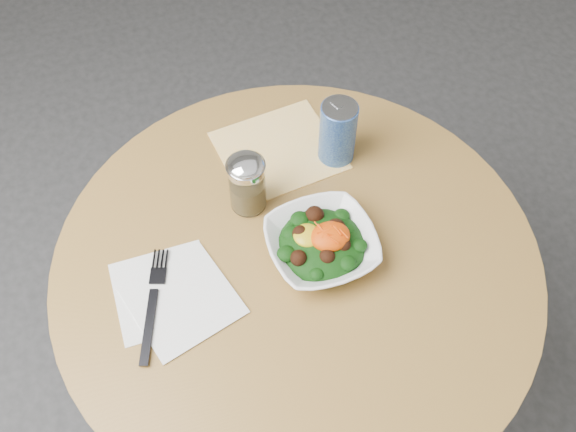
% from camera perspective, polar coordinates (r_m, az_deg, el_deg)
% --- Properties ---
extents(ground, '(6.00, 6.00, 0.00)m').
position_cam_1_polar(ground, '(1.86, 0.53, -15.70)').
color(ground, '#2D2C2F').
rests_on(ground, ground).
extents(table, '(0.90, 0.90, 0.75)m').
position_cam_1_polar(table, '(1.35, 0.70, -7.99)').
color(table, black).
rests_on(table, ground).
extents(cloth_napkin, '(0.25, 0.23, 0.00)m').
position_cam_1_polar(cloth_napkin, '(1.33, -0.85, 5.84)').
color(cloth_napkin, '#FAA20D').
rests_on(cloth_napkin, table).
extents(paper_napkins, '(0.22, 0.22, 0.00)m').
position_cam_1_polar(paper_napkins, '(1.16, -10.15, -7.01)').
color(paper_napkins, white).
rests_on(paper_napkins, table).
extents(salad_bowl, '(0.20, 0.20, 0.07)m').
position_cam_1_polar(salad_bowl, '(1.16, 3.01, -2.48)').
color(salad_bowl, white).
rests_on(salad_bowl, table).
extents(fork, '(0.10, 0.22, 0.00)m').
position_cam_1_polar(fork, '(1.15, -11.87, -7.37)').
color(fork, black).
rests_on(fork, table).
extents(spice_shaker, '(0.07, 0.07, 0.13)m').
position_cam_1_polar(spice_shaker, '(1.20, -3.66, 2.89)').
color(spice_shaker, silver).
rests_on(spice_shaker, table).
extents(beverage_can, '(0.07, 0.07, 0.14)m').
position_cam_1_polar(beverage_can, '(1.28, 4.44, 7.45)').
color(beverage_can, navy).
rests_on(beverage_can, table).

